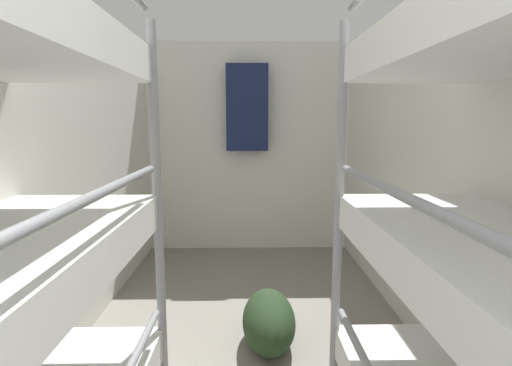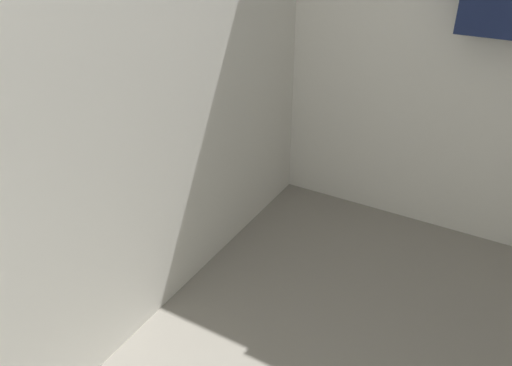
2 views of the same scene
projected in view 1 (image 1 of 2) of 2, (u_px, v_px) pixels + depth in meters
wall_left at (22, 180)px, 1.98m from camera, size 0.06×4.94×2.27m
wall_right at (473, 179)px, 2.02m from camera, size 0.06×4.94×2.27m
wall_back at (249, 148)px, 4.41m from camera, size 2.32×0.06×2.27m
duffel_bag at (270, 321)px, 2.54m from camera, size 0.34×0.64×0.34m
hanging_coat at (248, 108)px, 4.20m from camera, size 0.44×0.12×0.90m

